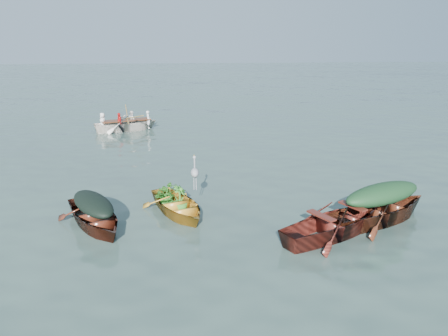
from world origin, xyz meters
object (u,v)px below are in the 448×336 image
object	(u,v)px
yellow_dinghy	(178,213)
dark_covered_boat	(95,226)
green_tarp_boat	(380,222)
open_wooden_boat	(335,235)
heron	(195,178)
rowed_boat	(127,131)

from	to	relation	value
yellow_dinghy	dark_covered_boat	size ratio (longest dim) A/B	0.89
green_tarp_boat	open_wooden_boat	distance (m)	1.52
dark_covered_boat	heron	size ratio (longest dim) A/B	3.89
yellow_dinghy	rowed_boat	xyz separation A→B (m)	(-2.60, 10.93, 0.00)
green_tarp_boat	heron	distance (m)	4.89
green_tarp_boat	rowed_boat	bearing A→B (deg)	8.03
green_tarp_boat	yellow_dinghy	bearing A→B (deg)	53.71
green_tarp_boat	heron	bearing A→B (deg)	49.41
rowed_boat	dark_covered_boat	bearing A→B (deg)	163.70
rowed_boat	yellow_dinghy	bearing A→B (deg)	174.28
heron	rowed_boat	bearing A→B (deg)	82.17
green_tarp_boat	heron	size ratio (longest dim) A/B	4.81
yellow_dinghy	heron	bearing A→B (deg)	5.19
green_tarp_boat	dark_covered_boat	bearing A→B (deg)	61.91
rowed_boat	heron	size ratio (longest dim) A/B	4.70
yellow_dinghy	dark_covered_boat	world-z (taller)	dark_covered_boat
dark_covered_boat	green_tarp_boat	distance (m)	7.15
open_wooden_boat	heron	xyz separation A→B (m)	(-3.25, 1.95, 0.89)
dark_covered_boat	green_tarp_boat	size ratio (longest dim) A/B	0.81
dark_covered_boat	rowed_boat	distance (m)	11.57
yellow_dinghy	rowed_boat	world-z (taller)	rowed_boat
yellow_dinghy	open_wooden_boat	xyz separation A→B (m)	(3.73, -1.68, 0.00)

